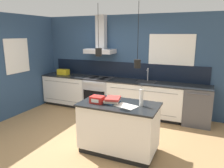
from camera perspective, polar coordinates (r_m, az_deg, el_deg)
The scene contains 13 objects.
ground_plane at distance 4.68m, azimuth -6.04°, elevation -13.86°, with size 16.00×16.00×0.00m, color #A87F51.
wall_back at distance 6.04m, azimuth 2.92°, elevation 5.85°, with size 5.60×2.36×2.60m.
wall_left at distance 6.30m, azimuth -22.62°, elevation 4.71°, with size 0.08×3.80×2.60m.
counter_run_left at distance 6.72m, azimuth -11.39°, elevation -1.43°, with size 1.39×0.64×0.91m.
counter_run_sink at distance 5.72m, azimuth 8.66°, elevation -3.87°, with size 1.94×0.64×1.24m.
oven_range at distance 6.18m, azimuth -3.38°, elevation -2.52°, with size 0.74×0.66×0.91m.
dishwasher at distance 5.54m, azimuth 21.52°, elevation -5.27°, with size 0.62×0.65×0.91m.
kitchen_island at distance 4.01m, azimuth 1.77°, elevation -11.26°, with size 1.39×0.77×0.91m.
bottle_on_island at distance 3.72m, azimuth 7.68°, elevation -3.45°, with size 0.07×0.07×0.36m.
book_stack at distance 3.85m, azimuth 0.11°, elevation -4.22°, with size 0.31×0.33×0.11m.
red_supply_box at distance 3.88m, azimuth -3.88°, elevation -4.07°, with size 0.24×0.18×0.12m.
paper_pile at distance 3.72m, azimuth 3.61°, elevation -5.74°, with size 0.43×0.34×0.01m.
yellow_toolbox at distance 6.69m, azimuth -12.61°, elevation 3.10°, with size 0.34×0.18×0.19m.
Camera 1 is at (2.12, -3.60, 2.11)m, focal length 35.00 mm.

